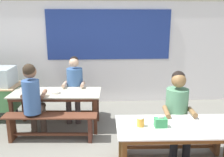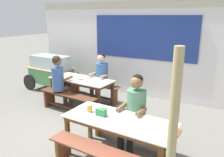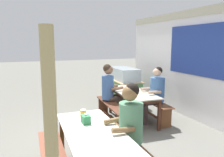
# 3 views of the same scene
# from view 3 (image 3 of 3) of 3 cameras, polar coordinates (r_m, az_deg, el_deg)

# --- Properties ---
(ground_plane) EXTENTS (40.00, 40.00, 0.00)m
(ground_plane) POSITION_cam_3_polar(r_m,az_deg,el_deg) (4.33, -3.11, -16.30)
(ground_plane) COLOR slate
(backdrop_wall) EXTENTS (6.70, 0.23, 2.68)m
(backdrop_wall) POSITION_cam_3_polar(r_m,az_deg,el_deg) (5.38, 24.14, 3.56)
(backdrop_wall) COLOR white
(backdrop_wall) RESTS_ON ground_plane
(dining_table_far) EXTENTS (1.72, 0.80, 0.72)m
(dining_table_far) POSITION_cam_3_polar(r_m,az_deg,el_deg) (5.27, 5.27, -4.19)
(dining_table_far) COLOR #B7B39D
(dining_table_far) RESTS_ON ground_plane
(dining_table_near) EXTENTS (1.77, 0.79, 0.72)m
(dining_table_near) POSITION_cam_3_polar(r_m,az_deg,el_deg) (3.00, -4.89, -14.72)
(dining_table_near) COLOR silver
(dining_table_near) RESTS_ON ground_plane
(bench_far_back) EXTENTS (1.60, 0.39, 0.47)m
(bench_far_back) POSITION_cam_3_polar(r_m,az_deg,el_deg) (5.58, 10.12, -7.12)
(bench_far_back) COLOR brown
(bench_far_back) RESTS_ON ground_plane
(bench_far_front) EXTENTS (1.63, 0.38, 0.47)m
(bench_far_front) POSITION_cam_3_polar(r_m,az_deg,el_deg) (5.17, -0.09, -8.29)
(bench_far_front) COLOR #552D1E
(bench_far_front) RESTS_ON ground_plane
(bench_near_back) EXTENTS (1.69, 0.31, 0.47)m
(bench_near_back) POSITION_cam_3_polar(r_m,az_deg,el_deg) (3.32, 4.35, -18.98)
(bench_near_back) COLOR brown
(bench_near_back) RESTS_ON ground_plane
(food_cart) EXTENTS (1.77, 0.80, 1.10)m
(food_cart) POSITION_cam_3_polar(r_m,az_deg,el_deg) (6.89, 3.03, -1.02)
(food_cart) COLOR #559B59
(food_cart) RESTS_ON ground_plane
(person_left_back_turned) EXTENTS (0.40, 0.52, 1.37)m
(person_left_back_turned) POSITION_cam_3_polar(r_m,az_deg,el_deg) (5.34, -0.46, -2.42)
(person_left_back_turned) COLOR #4B3B32
(person_left_back_turned) RESTS_ON ground_plane
(person_right_near_table) EXTENTS (0.47, 0.58, 1.34)m
(person_right_near_table) POSITION_cam_3_polar(r_m,az_deg,el_deg) (3.05, 3.75, -11.95)
(person_right_near_table) COLOR black
(person_right_near_table) RESTS_ON ground_plane
(person_center_facing) EXTENTS (0.46, 0.57, 1.33)m
(person_center_facing) POSITION_cam_3_polar(r_m,az_deg,el_deg) (5.20, 11.13, -3.31)
(person_center_facing) COLOR #413433
(person_center_facing) RESTS_ON ground_plane
(tissue_box) EXTENTS (0.16, 0.11, 0.14)m
(tissue_box) POSITION_cam_3_polar(r_m,az_deg,el_deg) (3.22, -6.86, -10.48)
(tissue_box) COLOR #33894F
(tissue_box) RESTS_ON dining_table_near
(condiment_jar) EXTENTS (0.10, 0.10, 0.13)m
(condiment_jar) POSITION_cam_3_polar(r_m,az_deg,el_deg) (3.46, -7.50, -9.07)
(condiment_jar) COLOR gold
(condiment_jar) RESTS_ON dining_table_near
(soup_bowl) EXTENTS (0.16, 0.16, 0.04)m
(soup_bowl) POSITION_cam_3_polar(r_m,az_deg,el_deg) (5.21, 4.51, -3.24)
(soup_bowl) COLOR silver
(soup_bowl) RESTS_ON dining_table_far
(wooden_support_post) EXTENTS (0.10, 0.10, 2.00)m
(wooden_support_post) POSITION_cam_3_polar(r_m,az_deg,el_deg) (1.86, -15.34, -18.92)
(wooden_support_post) COLOR tan
(wooden_support_post) RESTS_ON ground_plane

